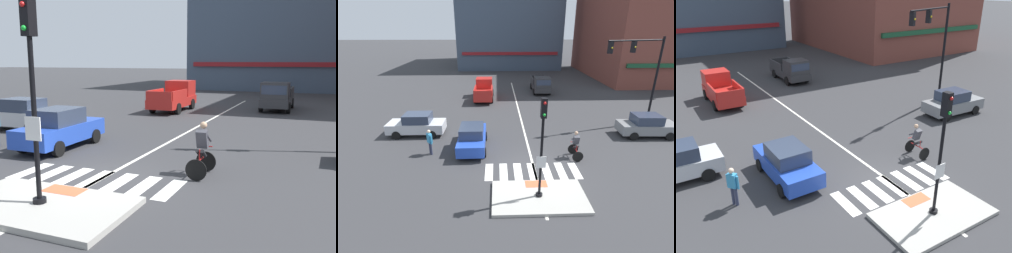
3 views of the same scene
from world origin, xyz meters
The scene contains 22 objects.
ground_plane centered at (0.00, 0.00, 0.00)m, with size 300.00×300.00×0.00m, color #333335.
traffic_island centered at (0.00, -2.51, 0.07)m, with size 4.44×2.59×0.15m, color #A3A099.
tactile_pad_front centered at (0.00, -1.56, 0.15)m, with size 1.10×0.60×0.01m, color #DB5B38.
signal_pole centered at (0.00, -2.52, 3.01)m, with size 0.44×0.38×4.75m.
crosswalk_stripe_a centered at (-2.43, -0.09, 0.00)m, with size 0.44×1.80×0.01m, color silver.
crosswalk_stripe_b centered at (-1.62, -0.09, 0.00)m, with size 0.44×1.80×0.01m, color silver.
crosswalk_stripe_c centered at (-0.81, -0.09, 0.00)m, with size 0.44×1.80×0.01m, color silver.
crosswalk_stripe_d centered at (0.00, -0.09, 0.00)m, with size 0.44×1.80×0.01m, color silver.
crosswalk_stripe_e centered at (0.81, -0.09, 0.00)m, with size 0.44×1.80×0.01m, color silver.
crosswalk_stripe_f centered at (1.62, -0.09, 0.00)m, with size 0.44×1.80×0.01m, color silver.
crosswalk_stripe_g centered at (2.43, -0.09, 0.00)m, with size 0.44×1.80×0.01m, color silver.
lane_centre_line centered at (0.13, 10.00, 0.00)m, with size 0.14×28.00×0.01m, color silver.
traffic_light_mast centered at (9.21, 6.89, 4.79)m, with size 5.00×1.77×6.91m.
building_corner_left centered at (21.51, 29.37, 9.72)m, with size 17.25×21.69×19.40m.
building_corner_right centered at (0.43, 45.07, 8.19)m, with size 19.33×22.24×16.35m.
car_blue_westbound_near centered at (-3.59, 2.94, 0.81)m, with size 1.89×4.12×1.64m.
car_grey_cross_right centered at (9.07, 4.62, 0.81)m, with size 4.17×1.98×1.64m.
car_silver_cross_left centered at (-7.91, 5.44, 0.81)m, with size 4.10×1.85×1.64m.
pickup_truck_charcoal_eastbound_distant centered at (3.39, 18.09, 0.98)m, with size 2.10×5.12×2.08m.
pickup_truck_red_westbound_distant centered at (-3.40, 15.64, 0.98)m, with size 2.07×5.10×2.08m.
cyclist centered at (2.86, 1.49, 0.87)m, with size 0.66×1.09×1.68m.
pedestrian_at_curb_left centered at (-6.18, 2.19, 0.98)m, with size 0.40×0.45×1.67m.
Camera 2 is at (-1.91, -12.47, 7.62)m, focal length 27.28 mm.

